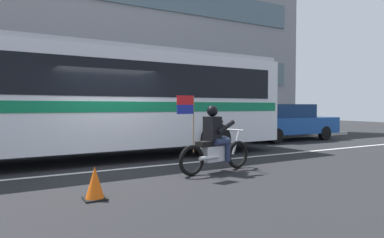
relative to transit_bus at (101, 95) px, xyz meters
name	(u,v)px	position (x,y,z in m)	size (l,w,h in m)	color
ground_plane	(111,166)	(-0.05, -1.19, -1.88)	(60.00, 60.00, 0.00)	black
sidewalk_curb	(75,144)	(-0.05, 3.91, -1.81)	(28.00, 3.80, 0.15)	#B7B2A8
lane_center_stripe	(118,169)	(-0.05, -1.79, -1.88)	(26.60, 0.14, 0.01)	silver
office_building_facade	(65,28)	(-0.05, 6.19, 3.20)	(28.00, 0.89, 10.14)	gray
transit_bus	(101,95)	(0.00, 0.00, 0.00)	(11.61, 2.90, 3.22)	silver
motorcycle_with_rider	(215,144)	(1.85, -3.24, -1.22)	(2.18, 0.71, 1.78)	black
parked_sedan_curbside	(286,122)	(8.75, 1.39, -1.03)	(4.84, 1.97, 1.64)	#194793
fire_hydrant	(217,129)	(5.87, 2.76, -1.36)	(0.22, 0.30, 0.75)	gold
traffic_cone	(95,184)	(-1.14, -4.19, -1.63)	(0.36, 0.36, 0.55)	#EA590F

